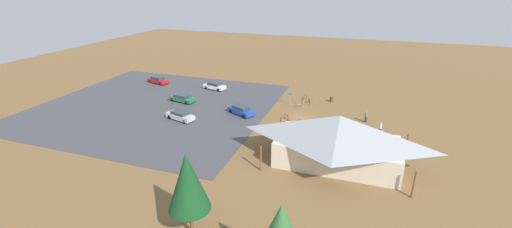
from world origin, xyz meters
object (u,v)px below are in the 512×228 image
at_px(bicycle_red_near_porch, 309,101).
at_px(visitor_crossing_yard, 366,117).
at_px(car_silver_aisle_side, 180,116).
at_px(bicycle_white_lone_east, 298,105).
at_px(pine_far_east, 188,182).
at_px(bike_pavilion, 338,137).
at_px(bicycle_yellow_front_row, 304,98).
at_px(trash_bin, 332,99).
at_px(bicycle_teal_yard_front, 303,122).
at_px(car_white_near_entry, 215,86).
at_px(bicycle_silver_lone_west, 303,129).
at_px(car_red_mid_lot, 158,80).
at_px(lot_sign, 290,97).
at_px(bicycle_green_edge_south, 326,126).
at_px(bicycle_orange_yard_left, 287,117).
at_px(visitor_near_lot, 380,128).
at_px(car_blue_second_row, 241,110).
at_px(car_green_end_stall, 182,98).

height_order(bicycle_red_near_porch, visitor_crossing_yard, visitor_crossing_yard).
xyz_separation_m(bicycle_red_near_porch, car_silver_aisle_side, (17.37, 13.70, 0.38)).
bearing_deg(bicycle_white_lone_east, pine_far_east, 86.16).
bearing_deg(bicycle_white_lone_east, bicycle_red_near_porch, -120.51).
relative_size(bike_pavilion, bicycle_yellow_front_row, 9.47).
bearing_deg(trash_bin, bicycle_teal_yard_front, 76.22).
bearing_deg(car_white_near_entry, bike_pavilion, 140.60).
bearing_deg(car_white_near_entry, bicycle_silver_lone_west, 146.23).
height_order(trash_bin, car_white_near_entry, car_white_near_entry).
xyz_separation_m(bicycle_red_near_porch, car_red_mid_lot, (31.87, -1.82, 0.39)).
distance_m(bike_pavilion, bicycle_white_lone_east, 18.79).
xyz_separation_m(trash_bin, lot_sign, (6.69, 3.69, 0.96)).
height_order(bicycle_green_edge_south, bicycle_orange_yard_left, bicycle_orange_yard_left).
height_order(car_red_mid_lot, car_silver_aisle_side, car_red_mid_lot).
xyz_separation_m(pine_far_east, bicycle_green_edge_south, (-7.84, -25.32, -4.88)).
height_order(trash_bin, visitor_crossing_yard, visitor_crossing_yard).
height_order(car_white_near_entry, visitor_near_lot, visitor_near_lot).
distance_m(lot_sign, car_red_mid_lot, 29.00).
distance_m(lot_sign, pine_far_east, 33.56).
relative_size(bicycle_red_near_porch, car_blue_second_row, 0.35).
xyz_separation_m(car_silver_aisle_side, car_green_end_stall, (3.91, -7.30, -0.04)).
bearing_deg(bicycle_teal_yard_front, car_red_mid_lot, -19.18).
xyz_separation_m(bicycle_white_lone_east, bicycle_teal_yard_front, (-2.16, 7.16, 0.05)).
height_order(pine_far_east, car_blue_second_row, pine_far_east).
distance_m(pine_far_east, bicycle_silver_lone_west, 24.31).
xyz_separation_m(bicycle_green_edge_south, car_silver_aisle_side, (21.63, 4.00, 0.38)).
distance_m(bicycle_white_lone_east, bicycle_yellow_front_row, 4.01).
relative_size(bicycle_teal_yard_front, car_red_mid_lot, 0.36).
xyz_separation_m(pine_far_east, visitor_crossing_yard, (-13.12, -29.55, -4.34)).
bearing_deg(bicycle_white_lone_east, bicycle_yellow_front_row, -93.21).
height_order(bicycle_silver_lone_west, bicycle_teal_yard_front, bicycle_silver_lone_west).
xyz_separation_m(trash_bin, bicycle_green_edge_south, (-0.65, 11.70, -0.10)).
bearing_deg(bicycle_white_lone_east, bicycle_teal_yard_front, 106.79).
bearing_deg(bicycle_yellow_front_row, car_red_mid_lot, -0.33).
relative_size(pine_far_east, car_green_end_stall, 1.56).
height_order(trash_bin, bicycle_white_lone_east, trash_bin).
bearing_deg(car_blue_second_row, visitor_crossing_yard, -170.51).
distance_m(bike_pavilion, bicycle_yellow_front_row, 22.36).
distance_m(bicycle_white_lone_east, bicycle_teal_yard_front, 7.48).
bearing_deg(bicycle_orange_yard_left, trash_bin, -118.30).
relative_size(pine_far_east, bicycle_silver_lone_west, 6.02).
bearing_deg(bicycle_yellow_front_row, bicycle_white_lone_east, 86.79).
distance_m(bicycle_yellow_front_row, car_white_near_entry, 17.77).
height_order(trash_bin, lot_sign, lot_sign).
bearing_deg(car_white_near_entry, car_silver_aisle_side, 95.74).
bearing_deg(car_green_end_stall, pine_far_east, 121.74).
height_order(car_blue_second_row, car_white_near_entry, car_white_near_entry).
height_order(bicycle_red_near_porch, car_silver_aisle_side, car_silver_aisle_side).
relative_size(visitor_near_lot, visitor_crossing_yard, 1.07).
bearing_deg(bicycle_white_lone_east, trash_bin, -138.79).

